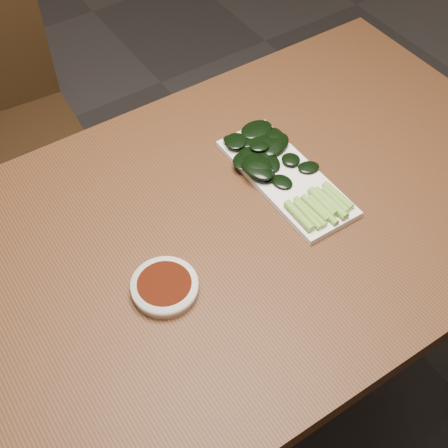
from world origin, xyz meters
TOP-DOWN VIEW (x-y plane):
  - ground at (0.00, 0.00)m, footprint 6.00×6.00m
  - table at (0.00, 0.00)m, footprint 1.40×0.80m
  - sauce_bowl at (-0.17, -0.07)m, footprint 0.12×0.12m
  - serving_plate at (0.17, 0.03)m, footprint 0.13×0.32m
  - gai_lan at (0.17, 0.07)m, footprint 0.16×0.32m

SIDE VIEW (x-z plane):
  - ground at x=0.00m, z-range 0.00..0.00m
  - table at x=0.00m, z-range 0.30..1.05m
  - serving_plate at x=0.17m, z-range 0.75..0.76m
  - sauce_bowl at x=-0.17m, z-range 0.75..0.78m
  - gai_lan at x=0.17m, z-range 0.76..0.79m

